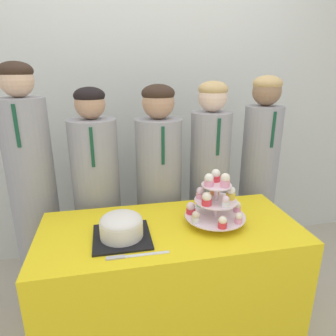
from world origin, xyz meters
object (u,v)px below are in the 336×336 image
(student_0, at_px, (35,201))
(round_cake, at_px, (121,226))
(student_1, at_px, (98,208))
(student_3, at_px, (208,194))
(cupcake_stand, at_px, (215,201))
(student_2, at_px, (159,200))
(cake_knife, at_px, (127,257))
(student_4, at_px, (257,187))

(student_0, bearing_deg, round_cake, -47.77)
(student_1, relative_size, student_3, 0.98)
(cupcake_stand, bearing_deg, student_2, 111.73)
(round_cake, bearing_deg, student_0, 132.23)
(student_2, bearing_deg, student_1, -180.00)
(cake_knife, xyz_separation_m, cupcake_stand, (0.45, 0.20, 0.12))
(round_cake, relative_size, student_1, 0.19)
(cake_knife, distance_m, student_3, 0.91)
(round_cake, height_order, student_4, student_4)
(student_0, bearing_deg, cake_knife, -54.14)
(round_cake, xyz_separation_m, student_3, (0.60, 0.53, -0.12))
(student_1, relative_size, student_4, 0.96)
(cake_knife, relative_size, student_1, 0.19)
(round_cake, xyz_separation_m, cake_knife, (0.01, -0.15, -0.06))
(cake_knife, distance_m, student_0, 0.85)
(student_2, bearing_deg, cupcake_stand, -68.27)
(student_1, relative_size, student_2, 0.99)
(cake_knife, height_order, cupcake_stand, cupcake_stand)
(student_0, distance_m, student_2, 0.75)
(student_1, distance_m, student_3, 0.72)
(student_4, bearing_deg, student_1, 180.00)
(student_0, relative_size, student_4, 1.05)
(student_4, bearing_deg, student_2, 180.00)
(student_0, bearing_deg, student_3, -0.00)
(cake_knife, distance_m, student_4, 1.17)
(round_cake, xyz_separation_m, student_4, (0.95, 0.53, -0.10))
(student_2, height_order, student_4, student_4)
(student_2, bearing_deg, cake_knife, -110.33)
(cake_knife, relative_size, student_3, 0.19)
(student_0, distance_m, student_3, 1.09)
(round_cake, bearing_deg, student_4, 29.20)
(round_cake, bearing_deg, student_3, 41.57)
(student_1, height_order, student_4, student_4)
(student_0, xyz_separation_m, student_4, (1.44, -0.00, -0.03))
(student_0, bearing_deg, cupcake_stand, -27.15)
(student_1, bearing_deg, round_cake, -77.22)
(cupcake_stand, distance_m, student_2, 0.56)
(cupcake_stand, relative_size, student_3, 0.21)
(student_1, bearing_deg, student_3, -0.00)
(cake_knife, relative_size, student_4, 0.18)
(student_1, bearing_deg, student_0, 180.00)
(student_1, distance_m, student_2, 0.39)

